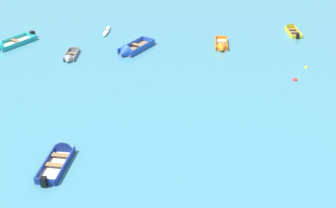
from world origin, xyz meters
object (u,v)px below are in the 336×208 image
rowboat_orange_near_right (221,47)px  kayak_white_midfield_right (107,31)px  rowboat_deep_blue_near_left (61,155)px  mooring_buoy_between_boats_right (306,68)px  rowboat_yellow_back_row_right (291,30)px  rowboat_turquoise_back_row_left (4,46)px  mooring_buoy_midfield (295,80)px  rowboat_blue_outer_right (130,51)px  rowboat_grey_far_right (70,58)px

rowboat_orange_near_right → kayak_white_midfield_right: 11.65m
rowboat_deep_blue_near_left → mooring_buoy_between_boats_right: (19.34, 8.99, -0.18)m
kayak_white_midfield_right → rowboat_yellow_back_row_right: bearing=-9.5°
rowboat_deep_blue_near_left → kayak_white_midfield_right: rowboat_deep_blue_near_left is taller
rowboat_deep_blue_near_left → rowboat_yellow_back_row_right: size_ratio=1.15×
rowboat_turquoise_back_row_left → rowboat_yellow_back_row_right: size_ratio=1.27×
rowboat_deep_blue_near_left → mooring_buoy_between_boats_right: bearing=24.9°
rowboat_turquoise_back_row_left → rowboat_yellow_back_row_right: rowboat_turquoise_back_row_left is taller
rowboat_turquoise_back_row_left → rowboat_orange_near_right: bearing=-10.9°
rowboat_yellow_back_row_right → mooring_buoy_midfield: bearing=-112.9°
rowboat_deep_blue_near_left → mooring_buoy_between_boats_right: 21.33m
rowboat_turquoise_back_row_left → mooring_buoy_between_boats_right: rowboat_turquoise_back_row_left is taller
rowboat_deep_blue_near_left → rowboat_blue_outer_right: size_ratio=0.95×
rowboat_orange_near_right → mooring_buoy_midfield: size_ratio=8.75×
rowboat_deep_blue_near_left → rowboat_grey_far_right: bearing=88.7°
kayak_white_midfield_right → mooring_buoy_between_boats_right: 19.27m
rowboat_grey_far_right → rowboat_turquoise_back_row_left: 6.95m
kayak_white_midfield_right → mooring_buoy_between_boats_right: (15.51, -11.43, -0.13)m
rowboat_grey_far_right → rowboat_yellow_back_row_right: 21.75m
rowboat_orange_near_right → mooring_buoy_between_boats_right: size_ratio=11.41×
rowboat_blue_outer_right → mooring_buoy_between_boats_right: size_ratio=13.42×
rowboat_grey_far_right → mooring_buoy_between_boats_right: bearing=-15.3°
rowboat_yellow_back_row_right → mooring_buoy_between_boats_right: size_ratio=11.10×
rowboat_blue_outer_right → mooring_buoy_between_boats_right: rowboat_blue_outer_right is taller
rowboat_grey_far_right → kayak_white_midfield_right: bearing=60.6°
rowboat_blue_outer_right → mooring_buoy_midfield: bearing=-32.8°
kayak_white_midfield_right → rowboat_deep_blue_near_left: bearing=-100.6°
rowboat_grey_far_right → rowboat_orange_near_right: 13.38m
rowboat_deep_blue_near_left → rowboat_blue_outer_right: bearing=69.6°
mooring_buoy_between_boats_right → rowboat_orange_near_right: bearing=137.1°
rowboat_blue_outer_right → rowboat_orange_near_right: bearing=-3.3°
rowboat_deep_blue_near_left → rowboat_blue_outer_right: 15.68m
rowboat_blue_outer_right → rowboat_yellow_back_row_right: size_ratio=1.21×
rowboat_blue_outer_right → rowboat_deep_blue_near_left: bearing=-110.4°
rowboat_deep_blue_near_left → mooring_buoy_between_boats_right: size_ratio=12.80×
rowboat_grey_far_right → rowboat_orange_near_right: bearing=0.1°
rowboat_blue_outer_right → kayak_white_midfield_right: bearing=106.0°
rowboat_orange_near_right → mooring_buoy_between_boats_right: bearing=-42.9°
rowboat_grey_far_right → mooring_buoy_between_boats_right: size_ratio=10.06×
rowboat_turquoise_back_row_left → rowboat_yellow_back_row_right: bearing=-1.1°
rowboat_blue_outer_right → rowboat_orange_near_right: rowboat_blue_outer_right is taller
kayak_white_midfield_right → rowboat_yellow_back_row_right: size_ratio=0.87×
mooring_buoy_midfield → rowboat_grey_far_right: bearing=157.2°
rowboat_grey_far_right → rowboat_blue_outer_right: 5.18m
rowboat_orange_near_right → rowboat_yellow_back_row_right: bearing=21.3°
rowboat_grey_far_right → rowboat_deep_blue_near_left: 14.20m
rowboat_orange_near_right → rowboat_grey_far_right: bearing=-179.9°
rowboat_orange_near_right → rowboat_yellow_back_row_right: 8.72m
rowboat_grey_far_right → rowboat_turquoise_back_row_left: bearing=147.4°
rowboat_grey_far_right → rowboat_blue_outer_right: rowboat_blue_outer_right is taller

